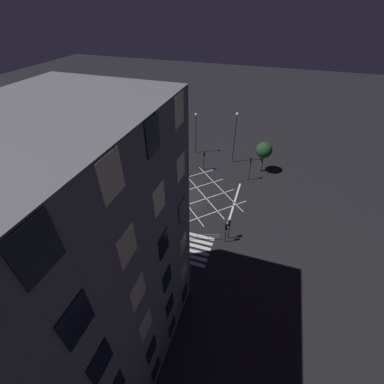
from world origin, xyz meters
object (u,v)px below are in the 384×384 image
(traffic_light_nw_main, at_px, (167,154))
(traffic_light_nw_cross, at_px, (166,152))
(street_tree_near, at_px, (264,150))
(traffic_light_sw_main, at_px, (129,203))
(street_lamp_east, at_px, (236,129))
(traffic_light_se_main, at_px, (229,226))
(traffic_light_ne_main, at_px, (250,164))
(traffic_light_sw_cross, at_px, (128,194))
(street_lamp_west, at_px, (196,126))
(traffic_light_se_cross, at_px, (226,229))
(traffic_light_median_north, at_px, (204,157))

(traffic_light_nw_main, bearing_deg, traffic_light_nw_cross, 135.37)
(street_tree_near, bearing_deg, traffic_light_nw_cross, -169.11)
(traffic_light_sw_main, relative_size, traffic_light_nw_main, 0.98)
(traffic_light_sw_main, distance_m, traffic_light_nw_main, 14.63)
(traffic_light_nw_main, xyz_separation_m, traffic_light_nw_cross, (-0.34, 0.34, 0.33))
(traffic_light_nw_main, xyz_separation_m, street_lamp_east, (11.40, 5.30, 4.31))
(traffic_light_se_main, height_order, traffic_light_nw_main, traffic_light_nw_main)
(traffic_light_ne_main, height_order, street_tree_near, street_tree_near)
(traffic_light_sw_main, bearing_deg, traffic_light_sw_cross, 120.81)
(traffic_light_se_main, bearing_deg, traffic_light_sw_main, 0.41)
(street_tree_near, bearing_deg, street_lamp_west, 167.30)
(street_tree_near, bearing_deg, traffic_light_nw_main, -167.81)
(traffic_light_sw_main, xyz_separation_m, street_lamp_east, (11.18, 19.93, 4.35))
(street_lamp_west, bearing_deg, traffic_light_sw_main, -98.70)
(traffic_light_sw_cross, bearing_deg, street_lamp_east, -31.98)
(traffic_light_sw_cross, relative_size, street_lamp_east, 0.45)
(traffic_light_se_cross, height_order, traffic_light_nw_cross, traffic_light_nw_cross)
(traffic_light_median_north, bearing_deg, street_lamp_west, -150.16)
(traffic_light_ne_main, distance_m, street_lamp_west, 13.68)
(traffic_light_ne_main, bearing_deg, traffic_light_sw_main, 44.67)
(traffic_light_median_north, height_order, traffic_light_se_cross, traffic_light_median_north)
(traffic_light_median_north, relative_size, traffic_light_ne_main, 0.88)
(traffic_light_ne_main, xyz_separation_m, street_tree_near, (1.79, 3.48, 1.19))
(traffic_light_se_main, xyz_separation_m, traffic_light_se_cross, (-0.22, -0.72, -0.03))
(street_lamp_east, bearing_deg, traffic_light_sw_main, -119.30)
(traffic_light_median_north, relative_size, traffic_light_nw_main, 1.14)
(traffic_light_se_cross, relative_size, street_lamp_east, 0.33)
(street_lamp_east, relative_size, street_lamp_west, 1.18)
(traffic_light_median_north, xyz_separation_m, traffic_light_nw_cross, (-7.20, -0.49, 0.01))
(street_lamp_east, height_order, street_lamp_west, street_lamp_east)
(traffic_light_nw_cross, relative_size, street_lamp_west, 0.48)
(street_lamp_east, bearing_deg, traffic_light_se_main, -80.72)
(traffic_light_sw_cross, height_order, street_lamp_west, street_lamp_west)
(street_tree_near, bearing_deg, traffic_light_se_cross, -97.78)
(traffic_light_se_main, xyz_separation_m, traffic_light_sw_main, (-14.43, -0.10, 0.10))
(traffic_light_se_cross, xyz_separation_m, street_tree_near, (2.58, 18.92, 2.04))
(traffic_light_sw_cross, height_order, traffic_light_sw_main, traffic_light_sw_cross)
(traffic_light_se_cross, xyz_separation_m, traffic_light_ne_main, (0.79, 15.44, 0.85))
(traffic_light_median_north, height_order, traffic_light_nw_main, traffic_light_median_north)
(street_lamp_west, height_order, street_tree_near, street_lamp_west)
(traffic_light_nw_main, relative_size, traffic_light_nw_cross, 0.87)
(traffic_light_nw_cross, distance_m, street_lamp_east, 13.35)
(street_lamp_east, bearing_deg, traffic_light_se_cross, -81.64)
(traffic_light_sw_main, xyz_separation_m, traffic_light_nw_cross, (-0.55, 14.97, 0.37))
(traffic_light_median_north, relative_size, traffic_light_sw_main, 1.17)
(traffic_light_nw_cross, bearing_deg, street_lamp_east, 112.94)
(traffic_light_sw_cross, bearing_deg, street_lamp_west, -10.81)
(traffic_light_se_cross, distance_m, street_lamp_east, 21.25)
(street_lamp_west, bearing_deg, traffic_light_ne_main, -29.07)
(traffic_light_nw_cross, bearing_deg, traffic_light_sw_cross, -0.25)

